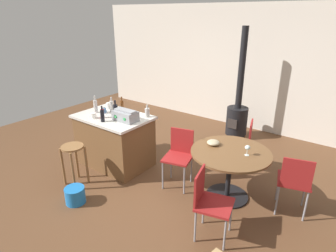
{
  "coord_description": "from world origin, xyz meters",
  "views": [
    {
      "loc": [
        2.45,
        -3.08,
        2.48
      ],
      "look_at": [
        0.01,
        0.19,
        0.85
      ],
      "focal_mm": 30.22,
      "sensor_mm": 36.0,
      "label": 1
    }
  ],
  "objects_px": {
    "bottle_1": "(112,106)",
    "cup_1": "(94,116)",
    "bottle_2": "(122,105)",
    "folding_chair_far": "(209,200)",
    "cup_2": "(104,111)",
    "wood_stove": "(237,113)",
    "bottle_4": "(102,116)",
    "toolbox": "(125,115)",
    "cup_0": "(109,106)",
    "bottle_0": "(116,110)",
    "kitchen_island": "(115,140)",
    "folding_chair_right": "(242,141)",
    "folding_chair_left": "(295,180)",
    "folding_chair_near": "(179,153)",
    "plastic_bucket": "(75,195)",
    "dining_table": "(230,162)",
    "serving_bowl": "(213,143)",
    "bottle_3": "(95,106)",
    "bottle_6": "(102,113)",
    "wine_glass": "(248,148)",
    "wooden_stool": "(74,156)",
    "bottle_5": "(147,112)"
  },
  "relations": [
    {
      "from": "bottle_0",
      "to": "wine_glass",
      "type": "xyz_separation_m",
      "value": [
        2.17,
        0.28,
        -0.16
      ]
    },
    {
      "from": "folding_chair_near",
      "to": "plastic_bucket",
      "type": "relative_size",
      "value": 3.16
    },
    {
      "from": "folding_chair_near",
      "to": "wood_stove",
      "type": "xyz_separation_m",
      "value": [
        -0.05,
        2.23,
        0.02
      ]
    },
    {
      "from": "dining_table",
      "to": "kitchen_island",
      "type": "bearing_deg",
      "value": -172.21
    },
    {
      "from": "dining_table",
      "to": "folding_chair_near",
      "type": "relative_size",
      "value": 1.25
    },
    {
      "from": "serving_bowl",
      "to": "cup_0",
      "type": "bearing_deg",
      "value": -177.52
    },
    {
      "from": "bottle_4",
      "to": "cup_1",
      "type": "bearing_deg",
      "value": 176.26
    },
    {
      "from": "wood_stove",
      "to": "toolbox",
      "type": "bearing_deg",
      "value": -109.84
    },
    {
      "from": "kitchen_island",
      "to": "wood_stove",
      "type": "bearing_deg",
      "value": 63.33
    },
    {
      "from": "bottle_3",
      "to": "cup_2",
      "type": "distance_m",
      "value": 0.16
    },
    {
      "from": "wood_stove",
      "to": "cup_0",
      "type": "relative_size",
      "value": 18.55
    },
    {
      "from": "bottle_0",
      "to": "bottle_4",
      "type": "distance_m",
      "value": 0.29
    },
    {
      "from": "bottle_1",
      "to": "bottle_5",
      "type": "height_order",
      "value": "bottle_1"
    },
    {
      "from": "bottle_0",
      "to": "cup_0",
      "type": "xyz_separation_m",
      "value": [
        -0.4,
        0.21,
        -0.05
      ]
    },
    {
      "from": "wooden_stool",
      "to": "folding_chair_left",
      "type": "relative_size",
      "value": 0.75
    },
    {
      "from": "folding_chair_far",
      "to": "bottle_0",
      "type": "distance_m",
      "value": 2.23
    },
    {
      "from": "serving_bowl",
      "to": "plastic_bucket",
      "type": "height_order",
      "value": "serving_bowl"
    },
    {
      "from": "bottle_1",
      "to": "cup_0",
      "type": "distance_m",
      "value": 0.2
    },
    {
      "from": "kitchen_island",
      "to": "bottle_2",
      "type": "height_order",
      "value": "bottle_2"
    },
    {
      "from": "plastic_bucket",
      "to": "bottle_6",
      "type": "bearing_deg",
      "value": 114.24
    },
    {
      "from": "folding_chair_far",
      "to": "wood_stove",
      "type": "height_order",
      "value": "wood_stove"
    },
    {
      "from": "bottle_1",
      "to": "cup_1",
      "type": "relative_size",
      "value": 2.14
    },
    {
      "from": "folding_chair_far",
      "to": "bottle_5",
      "type": "bearing_deg",
      "value": 152.24
    },
    {
      "from": "folding_chair_near",
      "to": "folding_chair_far",
      "type": "xyz_separation_m",
      "value": [
        0.91,
        -0.71,
        -0.02
      ]
    },
    {
      "from": "dining_table",
      "to": "serving_bowl",
      "type": "xyz_separation_m",
      "value": [
        -0.3,
        0.04,
        0.2
      ]
    },
    {
      "from": "kitchen_island",
      "to": "folding_chair_left",
      "type": "distance_m",
      "value": 2.87
    },
    {
      "from": "folding_chair_left",
      "to": "folding_chair_right",
      "type": "height_order",
      "value": "folding_chair_right"
    },
    {
      "from": "kitchen_island",
      "to": "folding_chair_right",
      "type": "relative_size",
      "value": 1.43
    },
    {
      "from": "folding_chair_near",
      "to": "bottle_4",
      "type": "height_order",
      "value": "bottle_4"
    },
    {
      "from": "cup_2",
      "to": "folding_chair_far",
      "type": "bearing_deg",
      "value": -13.72
    },
    {
      "from": "cup_1",
      "to": "wine_glass",
      "type": "relative_size",
      "value": 0.85
    },
    {
      "from": "wood_stove",
      "to": "bottle_5",
      "type": "xyz_separation_m",
      "value": [
        -0.7,
        -2.07,
        0.44
      ]
    },
    {
      "from": "folding_chair_left",
      "to": "toolbox",
      "type": "distance_m",
      "value": 2.59
    },
    {
      "from": "plastic_bucket",
      "to": "toolbox",
      "type": "bearing_deg",
      "value": 91.91
    },
    {
      "from": "serving_bowl",
      "to": "wine_glass",
      "type": "bearing_deg",
      "value": -1.95
    },
    {
      "from": "bottle_1",
      "to": "cup_2",
      "type": "xyz_separation_m",
      "value": [
        -0.07,
        -0.13,
        -0.06
      ]
    },
    {
      "from": "cup_0",
      "to": "bottle_0",
      "type": "bearing_deg",
      "value": -27.74
    },
    {
      "from": "bottle_1",
      "to": "cup_0",
      "type": "height_order",
      "value": "bottle_1"
    },
    {
      "from": "cup_1",
      "to": "cup_2",
      "type": "height_order",
      "value": "cup_1"
    },
    {
      "from": "kitchen_island",
      "to": "wood_stove",
      "type": "distance_m",
      "value": 2.66
    },
    {
      "from": "folding_chair_left",
      "to": "bottle_3",
      "type": "height_order",
      "value": "bottle_3"
    },
    {
      "from": "bottle_4",
      "to": "cup_0",
      "type": "xyz_separation_m",
      "value": [
        -0.42,
        0.5,
        -0.04
      ]
    },
    {
      "from": "bottle_2",
      "to": "folding_chair_far",
      "type": "bearing_deg",
      "value": -21.06
    },
    {
      "from": "wood_stove",
      "to": "cup_0",
      "type": "distance_m",
      "value": 2.68
    },
    {
      "from": "dining_table",
      "to": "folding_chair_near",
      "type": "distance_m",
      "value": 0.78
    },
    {
      "from": "bottle_2",
      "to": "serving_bowl",
      "type": "relative_size",
      "value": 1.41
    },
    {
      "from": "folding_chair_right",
      "to": "bottle_0",
      "type": "relative_size",
      "value": 3.14
    },
    {
      "from": "toolbox",
      "to": "wine_glass",
      "type": "bearing_deg",
      "value": 9.84
    },
    {
      "from": "folding_chair_far",
      "to": "bottle_1",
      "type": "bearing_deg",
      "value": 163.01
    },
    {
      "from": "bottle_2",
      "to": "bottle_5",
      "type": "distance_m",
      "value": 0.57
    }
  ]
}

